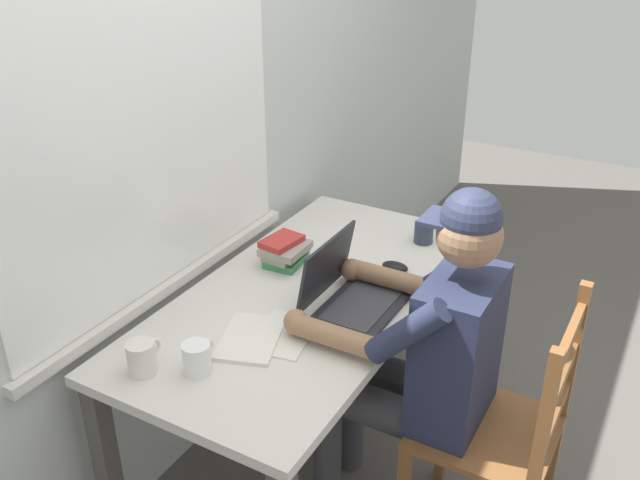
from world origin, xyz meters
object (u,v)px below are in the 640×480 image
(book_stack_main, at_px, (285,251))
(laptop, at_px, (348,291))
(coffee_mug_dark, at_px, (424,232))
(coffee_mug_white, at_px, (142,357))
(computer_mouse, at_px, (395,267))
(desk, at_px, (310,314))
(coffee_mug_spare, at_px, (197,358))
(seated_person, at_px, (424,348))
(wooden_chair, at_px, (503,434))

(book_stack_main, bearing_deg, laptop, -113.28)
(coffee_mug_dark, distance_m, book_stack_main, 0.57)
(laptop, distance_m, coffee_mug_white, 0.70)
(coffee_mug_white, bearing_deg, computer_mouse, -23.41)
(desk, xyz_separation_m, coffee_mug_spare, (-0.55, 0.06, 0.14))
(computer_mouse, relative_size, coffee_mug_spare, 0.83)
(seated_person, distance_m, laptop, 0.32)
(laptop, xyz_separation_m, book_stack_main, (0.14, 0.34, -0.00))
(seated_person, height_order, coffee_mug_dark, seated_person)
(coffee_mug_dark, bearing_deg, wooden_chair, -139.08)
(laptop, height_order, book_stack_main, laptop)
(computer_mouse, relative_size, book_stack_main, 0.52)
(laptop, xyz_separation_m, coffee_mug_spare, (-0.53, 0.21, -0.01))
(computer_mouse, bearing_deg, laptop, 171.26)
(desk, xyz_separation_m, computer_mouse, (0.28, -0.20, 0.11))
(coffee_mug_spare, xyz_separation_m, book_stack_main, (0.68, 0.12, 0.00))
(seated_person, height_order, laptop, seated_person)
(desk, height_order, book_stack_main, book_stack_main)
(wooden_chair, bearing_deg, laptop, 85.27)
(coffee_mug_spare, bearing_deg, coffee_mug_dark, -13.27)
(wooden_chair, height_order, book_stack_main, wooden_chair)
(wooden_chair, bearing_deg, computer_mouse, 57.50)
(seated_person, height_order, book_stack_main, seated_person)
(laptop, relative_size, computer_mouse, 3.30)
(seated_person, relative_size, coffee_mug_dark, 11.11)
(seated_person, relative_size, book_stack_main, 6.59)
(desk, distance_m, coffee_mug_dark, 0.60)
(laptop, height_order, coffee_mug_white, laptop)
(desk, height_order, seated_person, seated_person)
(desk, xyz_separation_m, wooden_chair, (-0.06, -0.73, -0.18))
(coffee_mug_spare, bearing_deg, wooden_chair, -58.52)
(laptop, relative_size, coffee_mug_dark, 2.91)
(wooden_chair, distance_m, laptop, 0.66)
(seated_person, bearing_deg, computer_mouse, 36.54)
(wooden_chair, height_order, computer_mouse, wooden_chair)
(desk, bearing_deg, wooden_chair, -94.91)
(laptop, bearing_deg, coffee_mug_white, 150.49)
(computer_mouse, distance_m, coffee_mug_spare, 0.86)
(desk, xyz_separation_m, coffee_mug_dark, (0.55, -0.20, 0.14))
(wooden_chair, relative_size, coffee_mug_spare, 7.95)
(wooden_chair, height_order, coffee_mug_dark, wooden_chair)
(desk, xyz_separation_m, coffee_mug_white, (-0.63, 0.19, 0.14))
(coffee_mug_dark, bearing_deg, laptop, 175.22)
(seated_person, xyz_separation_m, wooden_chair, (-0.00, -0.28, -0.23))
(coffee_mug_spare, bearing_deg, computer_mouse, -17.29)
(desk, height_order, wooden_chair, wooden_chair)
(coffee_mug_dark, bearing_deg, desk, 159.90)
(wooden_chair, xyz_separation_m, coffee_mug_white, (-0.56, 0.92, 0.32))
(computer_mouse, xyz_separation_m, coffee_mug_white, (-0.90, 0.39, 0.03))
(laptop, distance_m, coffee_mug_dark, 0.57)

